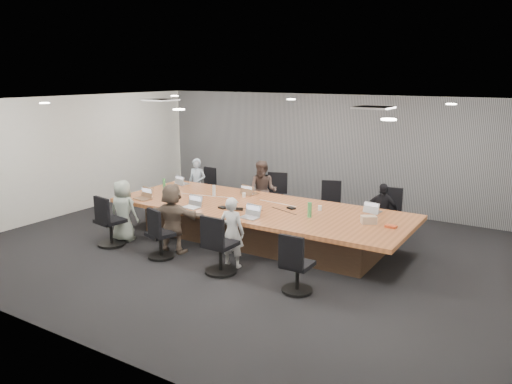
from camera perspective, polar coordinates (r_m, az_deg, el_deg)
The scene contains 38 objects.
floor at distance 9.68m, azimuth -1.26°, elevation -6.53°, with size 10.00×8.00×0.00m, color black.
ceiling at distance 9.11m, azimuth -1.35°, elevation 10.27°, with size 10.00×8.00×0.00m, color white.
wall_back at distance 12.78m, azimuth 8.58°, elevation 4.70°, with size 10.00×2.80×0.00m, color silver.
wall_front at distance 6.44m, azimuth -21.21°, elevation -4.66°, with size 10.00×2.80×0.00m, color silver.
wall_left at distance 12.70m, azimuth -20.61°, elevation 3.94°, with size 8.00×2.80×0.00m, color silver.
curtain at distance 12.71m, azimuth 8.43°, elevation 4.66°, with size 9.80×0.04×2.80m, color slate.
conference_table at distance 9.95m, azimuth 0.30°, elevation -3.52°, with size 6.00×2.20×0.74m.
chair_0 at distance 12.76m, azimuth -5.74°, elevation 0.02°, with size 0.49×0.49×0.73m, color black, non-canonical shape.
chair_1 at distance 11.70m, azimuth 1.68°, elevation -0.79°, with size 0.58×0.58×0.86m, color black, non-canonical shape.
chair_2 at distance 11.11m, azimuth 7.76°, elevation -1.86°, with size 0.54×0.54×0.79m, color black, non-canonical shape.
chair_3 at distance 10.64m, azimuth 14.69°, elevation -2.84°, with size 0.54×0.54×0.80m, color black, non-canonical shape.
chair_4 at distance 10.16m, azimuth -16.28°, elevation -3.62°, with size 0.56×0.56×0.84m, color black, non-canonical shape.
chair_5 at distance 9.28m, azimuth -10.88°, elevation -5.20°, with size 0.51×0.51×0.75m, color black, non-canonical shape.
chair_6 at distance 8.45m, azimuth -4.09°, elevation -6.49°, with size 0.58×0.58×0.85m, color black, non-canonical shape.
chair_7 at distance 7.76m, azimuth 4.76°, elevation -8.77°, with size 0.51×0.51×0.75m, color black, non-canonical shape.
person_0 at distance 12.43m, azimuth -6.74°, elevation 0.92°, with size 0.46×0.30×1.27m, color #9CB1C5.
laptop_0 at distance 11.99m, azimuth -8.39°, elevation 0.97°, with size 0.32×0.22×0.02m, color #B2B2B7.
person_1 at distance 11.35m, azimuth 0.80°, elevation 0.12°, with size 0.67×0.52×1.39m, color #473631.
laptop_1 at distance 10.88m, azimuth -0.70°, elevation -0.15°, with size 0.34×0.23×0.02m, color #8C6647.
person_3 at distance 10.27m, azimuth 14.16°, elevation -2.28°, with size 0.70×0.29×1.19m, color black.
laptop_3 at distance 9.72m, azimuth 13.21°, elevation -2.16°, with size 0.30×0.21×0.02m, color #B2B2B7.
person_4 at distance 10.33m, azimuth -14.92°, elevation -2.08°, with size 0.61×0.40×1.24m, color #96A497.
laptop_4 at distance 10.67m, azimuth -12.83°, elevation -0.77°, with size 0.35×0.24×0.02m, color #8C6647.
person_5 at distance 9.44m, azimuth -9.52°, elevation -2.98°, with size 1.23×0.39×1.33m, color brown.
laptop_5 at distance 9.82m, azimuth -7.43°, elevation -1.76°, with size 0.33×0.23×0.02m, color #B2B2B7.
person_6 at distance 8.66m, azimuth -2.75°, elevation -4.60°, with size 0.46×0.30×1.25m, color beige.
laptop_6 at distance 9.06m, azimuth -0.78°, elevation -2.95°, with size 0.33×0.23×0.02m, color #B2B2B7.
bottle_green_left at distance 11.54m, azimuth -10.45°, elevation 0.95°, with size 0.06×0.06×0.23m, color #3C8D49.
bottle_green_right at distance 9.13m, azimuth 6.14°, elevation -2.04°, with size 0.08×0.08×0.28m, color #3C8D49.
bottle_clear at distance 10.72m, azimuth -4.83°, elevation 0.18°, with size 0.07×0.07×0.23m, color silver.
cup_white_far at distance 10.58m, azimuth -1.39°, elevation -0.34°, with size 0.07×0.07×0.09m, color white.
cup_white_near at distance 9.63m, azimuth 7.32°, elevation -1.83°, with size 0.07×0.07×0.09m, color white.
mug_brown at distance 11.16m, azimuth -12.35°, elevation 0.13°, with size 0.09×0.09×0.11m, color brown.
mic_left at distance 9.72m, azimuth -3.88°, elevation -1.80°, with size 0.16×0.11×0.03m, color black.
mic_right at distance 9.69m, azimuth 4.05°, elevation -1.84°, with size 0.16×0.11×0.03m, color black.
stapler at distance 9.55m, azimuth -1.97°, elevation -1.95°, with size 0.16×0.04×0.06m, color black.
canvas_bag at distance 8.94m, azimuth 12.76°, elevation -3.10°, with size 0.26×0.16×0.14m, color tan.
snack_packet at distance 8.81m, azimuth 15.17°, elevation -3.82°, with size 0.19×0.13×0.04m, color #C24520.
Camera 1 is at (4.98, -7.62, 3.29)m, focal length 35.00 mm.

